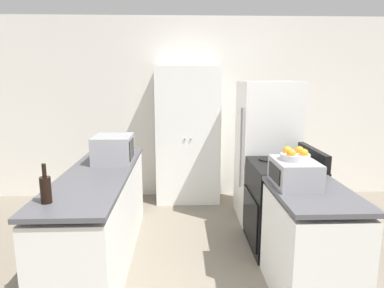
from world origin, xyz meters
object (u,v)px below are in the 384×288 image
stove (282,205)px  wine_bottle (46,189)px  microwave (113,149)px  toaster_oven (294,173)px  fruit_bowl (295,155)px  pantry_cabinet (188,135)px  refrigerator (266,152)px

stove → wine_bottle: (-1.99, -1.01, 0.54)m
wine_bottle → microwave: bearing=78.2°
toaster_oven → fruit_bowl: 0.14m
pantry_cabinet → refrigerator: pantry_cabinet is taller
pantry_cabinet → toaster_oven: bearing=-69.1°
refrigerator → microwave: size_ratio=3.81×
toaster_oven → fruit_bowl: (0.00, 0.01, 0.14)m
pantry_cabinet → stove: bearing=-56.8°
stove → toaster_oven: 0.88m
stove → wine_bottle: bearing=-153.0°
stove → microwave: 1.84m
microwave → wine_bottle: wine_bottle is taller
fruit_bowl → pantry_cabinet: bearing=111.1°
microwave → fruit_bowl: 1.82m
fruit_bowl → microwave: bearing=152.3°
pantry_cabinet → fruit_bowl: 2.26m
toaster_oven → fruit_bowl: fruit_bowl is taller
stove → microwave: (-1.74, 0.17, 0.57)m
fruit_bowl → refrigerator: bearing=84.5°
stove → refrigerator: refrigerator is taller
pantry_cabinet → microwave: size_ratio=4.24×
stove → pantry_cabinet: bearing=123.2°
microwave → fruit_bowl: fruit_bowl is taller
pantry_cabinet → toaster_oven: 2.26m
fruit_bowl → stove: bearing=79.2°
stove → refrigerator: size_ratio=0.62×
stove → wine_bottle: 2.29m
pantry_cabinet → wine_bottle: bearing=-113.3°
toaster_oven → wine_bottle: bearing=-170.0°
refrigerator → microwave: (-1.75, -0.60, 0.17)m
toaster_oven → refrigerator: bearing=84.4°
pantry_cabinet → wine_bottle: size_ratio=6.75×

